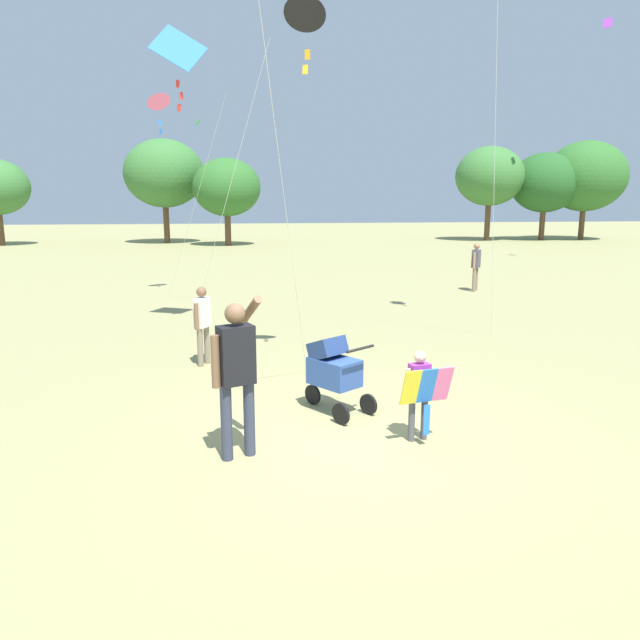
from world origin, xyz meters
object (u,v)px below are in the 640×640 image
(person_adult_flyer, at_px, (236,366))
(kite_adult_black, at_px, (305,18))
(kite_orange_delta, at_px, (180,57))
(kite_blue_high, at_px, (159,104))
(child_with_butterfly_kite, at_px, (420,388))
(person_red_shirt, at_px, (476,263))
(stroller, at_px, (333,368))
(person_sitting_far, at_px, (202,319))

(person_adult_flyer, relative_size, kite_adult_black, 0.32)
(kite_orange_delta, bearing_deg, person_adult_flyer, -81.01)
(kite_blue_high, bearing_deg, child_with_butterfly_kite, -69.30)
(child_with_butterfly_kite, xyz_separation_m, person_red_shirt, (5.02, 10.95, 0.22))
(person_adult_flyer, height_order, kite_adult_black, kite_adult_black)
(stroller, bearing_deg, child_with_butterfly_kite, -52.23)
(stroller, relative_size, kite_adult_black, 0.18)
(child_with_butterfly_kite, height_order, kite_orange_delta, kite_orange_delta)
(person_adult_flyer, distance_m, kite_blue_high, 12.06)
(stroller, xyz_separation_m, kite_blue_high, (-3.27, 9.82, 4.69))
(kite_orange_delta, bearing_deg, child_with_butterfly_kite, -63.07)
(person_adult_flyer, bearing_deg, person_red_shirt, 57.36)
(person_adult_flyer, distance_m, person_sitting_far, 3.89)
(child_with_butterfly_kite, height_order, kite_blue_high, kite_blue_high)
(child_with_butterfly_kite, xyz_separation_m, stroller, (-0.86, 1.11, -0.04))
(person_red_shirt, bearing_deg, kite_adult_black, -127.12)
(person_adult_flyer, xyz_separation_m, person_sitting_far, (-0.60, 3.83, -0.25))
(person_red_shirt, bearing_deg, child_with_butterfly_kite, -114.62)
(person_adult_flyer, distance_m, stroller, 1.84)
(person_adult_flyer, distance_m, person_red_shirt, 13.21)
(kite_adult_black, bearing_deg, person_adult_flyer, -109.07)
(person_adult_flyer, relative_size, person_sitting_far, 1.34)
(kite_adult_black, bearing_deg, kite_orange_delta, 123.59)
(kite_orange_delta, distance_m, kite_blue_high, 4.93)
(person_red_shirt, distance_m, person_sitting_far, 10.63)
(stroller, height_order, kite_orange_delta, kite_orange_delta)
(kite_orange_delta, relative_size, kite_blue_high, 1.10)
(child_with_butterfly_kite, distance_m, person_adult_flyer, 2.15)
(kite_blue_high, height_order, person_red_shirt, kite_blue_high)
(child_with_butterfly_kite, bearing_deg, person_sitting_far, 126.56)
(child_with_butterfly_kite, xyz_separation_m, kite_orange_delta, (-3.10, 6.11, 4.83))
(kite_adult_black, bearing_deg, stroller, -84.98)
(stroller, bearing_deg, kite_adult_black, 95.02)
(stroller, relative_size, kite_blue_high, 0.19)
(person_sitting_far, bearing_deg, person_adult_flyer, -81.06)
(stroller, distance_m, person_red_shirt, 11.47)
(person_adult_flyer, bearing_deg, kite_adult_black, 70.93)
(kite_adult_black, relative_size, kite_orange_delta, 0.93)
(child_with_butterfly_kite, distance_m, person_sitting_far, 4.56)
(person_red_shirt, bearing_deg, stroller, -120.83)
(kite_blue_high, bearing_deg, person_sitting_far, -78.96)
(child_with_butterfly_kite, relative_size, person_adult_flyer, 0.60)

